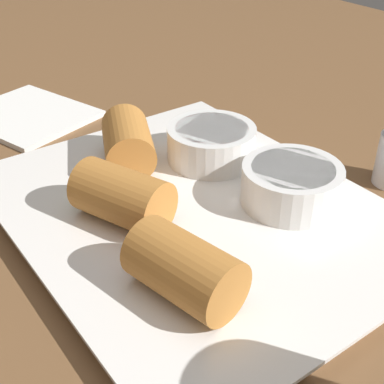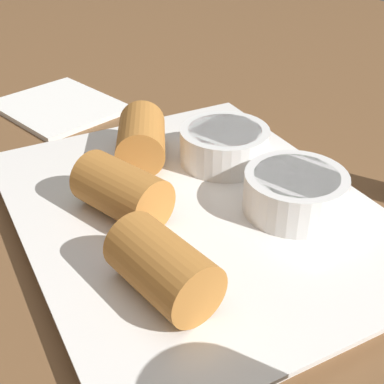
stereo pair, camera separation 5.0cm
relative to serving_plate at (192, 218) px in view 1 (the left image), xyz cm
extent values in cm
cube|color=brown|center=(-0.32, 0.41, -1.76)|extent=(180.00, 140.00, 2.00)
cube|color=white|center=(0.00, 0.00, -0.16)|extent=(32.59, 25.95, 1.20)
cube|color=white|center=(0.00, 0.00, 0.59)|extent=(33.89, 26.98, 0.30)
cylinder|color=#B77533|center=(-2.09, -5.05, 2.92)|extent=(8.42, 6.71, 4.36)
sphere|color=#56843D|center=(-4.90, -6.14, 2.92)|extent=(2.84, 2.84, 2.84)
cylinder|color=#B77533|center=(-9.63, -0.17, 2.92)|extent=(8.49, 7.05, 4.36)
sphere|color=#6B9E47|center=(-12.37, 1.10, 2.92)|extent=(2.84, 2.84, 2.84)
cylinder|color=#B77533|center=(7.55, -6.06, 2.92)|extent=(8.07, 5.75, 4.36)
sphere|color=#B23D2D|center=(4.59, -6.67, 2.92)|extent=(2.84, 2.84, 2.84)
cylinder|color=white|center=(3.68, 7.27, 2.37)|extent=(8.16, 8.16, 3.25)
cylinder|color=#477038|center=(3.68, 7.27, 3.70)|extent=(6.69, 6.69, 0.59)
cylinder|color=white|center=(-5.79, 6.42, 2.37)|extent=(8.16, 8.16, 3.25)
cylinder|color=maroon|center=(-5.79, 6.42, 3.70)|extent=(6.69, 6.69, 0.59)
cube|color=white|center=(-28.02, -3.01, -0.46)|extent=(16.48, 15.14, 0.60)
camera|label=1|loc=(28.61, -20.79, 25.17)|focal=50.00mm
camera|label=2|loc=(31.26, -16.54, 25.17)|focal=50.00mm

